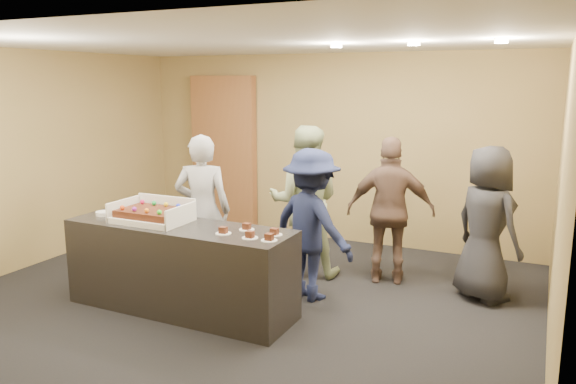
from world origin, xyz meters
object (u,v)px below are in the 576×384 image
object	(u,v)px
person_server_grey	(203,211)
person_dark_suit	(487,224)
serving_counter	(180,268)
plate_stack	(104,213)
cake_box	(154,216)
person_brown_extra	(391,211)
storage_cabinet	(224,153)
person_sage_man	(305,201)
person_navy_man	(311,225)
sheet_cake	(152,212)

from	to	relation	value
person_server_grey	person_dark_suit	distance (m)	3.11
serving_counter	plate_stack	size ratio (longest dim) A/B	14.16
cake_box	person_server_grey	bearing A→B (deg)	80.78
serving_counter	person_brown_extra	bearing A→B (deg)	45.73
serving_counter	person_brown_extra	size ratio (longest dim) A/B	1.41
person_brown_extra	serving_counter	bearing A→B (deg)	31.31
plate_stack	person_brown_extra	xyz separation A→B (m)	(2.68, 1.71, -0.07)
storage_cabinet	person_server_grey	world-z (taller)	storage_cabinet
serving_counter	person_dark_suit	size ratio (longest dim) A/B	1.44
person_server_grey	person_sage_man	bearing A→B (deg)	-161.10
serving_counter	person_navy_man	world-z (taller)	person_navy_man
serving_counter	cake_box	xyz separation A→B (m)	(-0.33, 0.03, 0.50)
person_navy_man	person_server_grey	bearing A→B (deg)	25.33
storage_cabinet	person_brown_extra	xyz separation A→B (m)	(3.05, -1.35, -0.34)
serving_counter	storage_cabinet	world-z (taller)	storage_cabinet
serving_counter	person_server_grey	distance (m)	0.89
person_server_grey	person_sage_man	world-z (taller)	person_sage_man
sheet_cake	cake_box	bearing A→B (deg)	88.99
person_sage_man	person_dark_suit	xyz separation A→B (m)	(2.06, 0.09, -0.07)
storage_cabinet	person_sage_man	distance (m)	2.56
cake_box	person_server_grey	distance (m)	0.74
sheet_cake	person_sage_man	world-z (taller)	person_sage_man
person_server_grey	serving_counter	bearing A→B (deg)	84.00
storage_cabinet	plate_stack	bearing A→B (deg)	-83.18
serving_counter	storage_cabinet	xyz separation A→B (m)	(-1.33, 3.06, 0.75)
serving_counter	storage_cabinet	size ratio (longest dim) A/B	1.00
sheet_cake	person_sage_man	xyz separation A→B (m)	(1.04, 1.54, -0.09)
sheet_cake	person_server_grey	world-z (taller)	person_server_grey
plate_stack	person_navy_man	distance (m)	2.23
plate_stack	person_sage_man	distance (m)	2.28
person_sage_man	cake_box	bearing A→B (deg)	37.51
sheet_cake	storage_cabinet	bearing A→B (deg)	108.19
cake_box	plate_stack	distance (m)	0.64
serving_counter	person_server_grey	size ratio (longest dim) A/B	1.38
person_dark_suit	sheet_cake	bearing A→B (deg)	65.74
person_sage_man	person_brown_extra	world-z (taller)	person_sage_man
plate_stack	person_sage_man	world-z (taller)	person_sage_man
person_dark_suit	person_sage_man	bearing A→B (deg)	40.50
storage_cabinet	person_dark_suit	bearing A→B (deg)	-19.10
cake_box	person_sage_man	bearing A→B (deg)	55.53
person_navy_man	person_brown_extra	size ratio (longest dim) A/B	0.95
person_sage_man	person_dark_suit	world-z (taller)	person_sage_man
storage_cabinet	person_dark_suit	distance (m)	4.36
sheet_cake	plate_stack	world-z (taller)	sheet_cake
sheet_cake	person_dark_suit	distance (m)	3.51
storage_cabinet	person_dark_suit	world-z (taller)	storage_cabinet
plate_stack	person_server_grey	bearing A→B (deg)	44.85
serving_counter	storage_cabinet	bearing A→B (deg)	114.29
person_navy_man	cake_box	bearing A→B (deg)	50.93
plate_stack	storage_cabinet	bearing A→B (deg)	96.82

